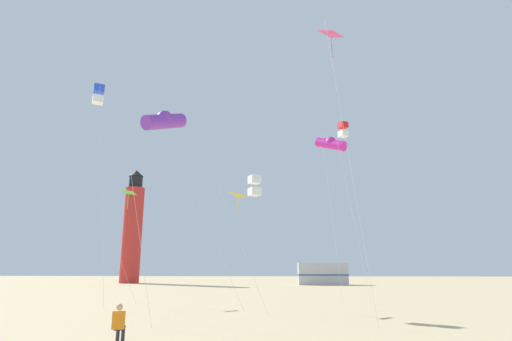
% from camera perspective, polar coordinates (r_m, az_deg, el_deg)
% --- Properties ---
extents(kite_flyer_standing, '(0.37, 0.53, 1.16)m').
position_cam_1_polar(kite_flyer_standing, '(13.82, -18.67, -19.52)').
color(kite_flyer_standing, orange).
rests_on(kite_flyer_standing, ground).
extents(kite_box_white, '(2.85, 2.44, 7.31)m').
position_cam_1_polar(kite_box_white, '(22.97, -0.21, -2.16)').
color(kite_box_white, silver).
rests_on(kite_box_white, ground).
extents(kite_tube_magenta, '(3.30, 3.26, 11.53)m').
position_cam_1_polar(kite_tube_magenta, '(29.49, 10.47, 3.73)').
color(kite_tube_magenta, silver).
rests_on(kite_tube_magenta, ground).
extents(kite_diamond_gold, '(3.21, 3.17, 6.79)m').
position_cam_1_polar(kite_diamond_gold, '(25.02, -2.66, -3.97)').
color(kite_diamond_gold, silver).
rests_on(kite_diamond_gold, ground).
extents(kite_diamond_rainbow, '(1.82, 1.82, 12.98)m').
position_cam_1_polar(kite_diamond_rainbow, '(19.76, 10.69, 16.85)').
color(kite_diamond_rainbow, silver).
rests_on(kite_diamond_rainbow, ground).
extents(kite_tube_violet, '(2.72, 3.06, 9.73)m').
position_cam_1_polar(kite_tube_violet, '(19.93, -12.74, 6.84)').
color(kite_tube_violet, silver).
rests_on(kite_tube_violet, ground).
extents(kite_box_scarlet, '(1.99, 2.41, 12.97)m').
position_cam_1_polar(kite_box_scarlet, '(31.59, 12.11, 5.58)').
color(kite_box_scarlet, silver).
rests_on(kite_box_scarlet, ground).
extents(kite_diamond_lime, '(3.42, 2.33, 7.66)m').
position_cam_1_polar(kite_diamond_lime, '(30.29, -17.58, -3.44)').
color(kite_diamond_lime, silver).
rests_on(kite_diamond_lime, ground).
extents(kite_box_blue, '(1.58, 1.79, 12.91)m').
position_cam_1_polar(kite_box_blue, '(26.49, -21.25, 9.87)').
color(kite_box_blue, silver).
rests_on(kite_box_blue, ground).
extents(lighthouse_distant, '(2.80, 2.80, 16.80)m').
position_cam_1_polar(lighthouse_distant, '(63.76, -16.94, -7.81)').
color(lighthouse_distant, red).
rests_on(lighthouse_distant, ground).
extents(rv_van_silver, '(6.50, 2.52, 2.80)m').
position_cam_1_polar(rv_van_silver, '(55.88, 9.32, -14.13)').
color(rv_van_silver, '#B7BABF').
rests_on(rv_van_silver, ground).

